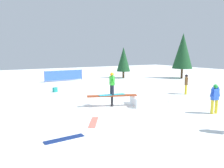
{
  "coord_description": "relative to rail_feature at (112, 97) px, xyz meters",
  "views": [
    {
      "loc": [
        5.93,
        10.0,
        2.93
      ],
      "look_at": [
        0.0,
        0.0,
        1.23
      ],
      "focal_mm": 35.0,
      "sensor_mm": 36.0,
      "label": 1
    }
  ],
  "objects": [
    {
      "name": "ground_plane",
      "position": [
        0.0,
        0.0,
        -0.55
      ],
      "size": [
        60.0,
        60.0,
        0.0
      ],
      "primitive_type": "plane",
      "color": "white"
    },
    {
      "name": "rail_feature",
      "position": [
        0.0,
        0.0,
        0.0
      ],
      "size": [
        2.63,
        1.25,
        0.63
      ],
      "rotation": [
        0.0,
        0.0,
        -0.37
      ],
      "color": "black",
      "rests_on": "ground"
    },
    {
      "name": "snow_kicker_ramp",
      "position": [
        -1.93,
        0.76,
        -0.31
      ],
      "size": [
        2.22,
        2.05,
        0.48
      ],
      "primitive_type": "cube",
      "rotation": [
        0.0,
        0.0,
        -0.37
      ],
      "color": "white",
      "rests_on": "ground"
    },
    {
      "name": "main_rider_on_rail",
      "position": [
        0.0,
        0.0,
        0.67
      ],
      "size": [
        1.48,
        0.7,
        1.23
      ],
      "rotation": [
        0.0,
        0.0,
        -0.18
      ],
      "color": "#25B0CA",
      "rests_on": "rail_feature"
    },
    {
      "name": "bystander_brown",
      "position": [
        -6.27,
        -0.37,
        0.24
      ],
      "size": [
        0.5,
        0.48,
        1.4
      ],
      "rotation": [
        0.0,
        0.0,
        3.9
      ],
      "color": "gold",
      "rests_on": "ground"
    },
    {
      "name": "bystander_blue",
      "position": [
        -3.49,
        3.74,
        0.26
      ],
      "size": [
        0.62,
        0.25,
        1.43
      ],
      "rotation": [
        0.0,
        0.0,
        2.97
      ],
      "color": "yellow",
      "rests_on": "ground"
    },
    {
      "name": "loose_snowboard_navy",
      "position": [
        3.72,
        3.1,
        -0.53
      ],
      "size": [
        1.39,
        0.33,
        0.02
      ],
      "primitive_type": "cube",
      "rotation": [
        0.0,
        0.0,
        3.18
      ],
      "color": "navy",
      "rests_on": "ground"
    },
    {
      "name": "loose_snowboard_coral",
      "position": [
        2.07,
        1.98,
        -0.53
      ],
      "size": [
        0.99,
        1.34,
        0.02
      ],
      "primitive_type": "cube",
      "rotation": [
        0.0,
        0.0,
        1.01
      ],
      "color": "#ED715E",
      "rests_on": "ground"
    },
    {
      "name": "backpack_on_snow",
      "position": [
        1.43,
        -5.9,
        -0.38
      ],
      "size": [
        0.35,
        0.3,
        0.34
      ],
      "primitive_type": "cube",
      "rotation": [
        0.0,
        0.0,
        3.44
      ],
      "color": "teal",
      "rests_on": "ground"
    },
    {
      "name": "safety_fence",
      "position": [
        -1.18,
        -11.67,
        0.05
      ],
      "size": [
        4.03,
        0.24,
        1.1
      ],
      "rotation": [
        0.0,
        0.0,
        6.33
      ],
      "color": "blue",
      "rests_on": "ground"
    },
    {
      "name": "pine_tree_near",
      "position": [
        -7.92,
        -10.8,
        1.59
      ],
      "size": [
        1.55,
        1.55,
        3.52
      ],
      "color": "#4C331E",
      "rests_on": "ground"
    },
    {
      "name": "pine_tree_far",
      "position": [
        -13.52,
        -7.23,
        2.53
      ],
      "size": [
        2.22,
        2.22,
        5.05
      ],
      "color": "#4C331E",
      "rests_on": "ground"
    }
  ]
}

